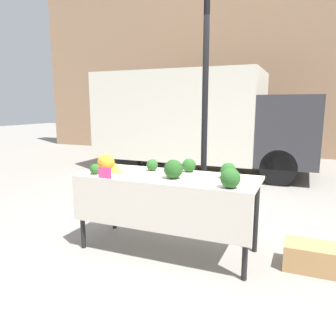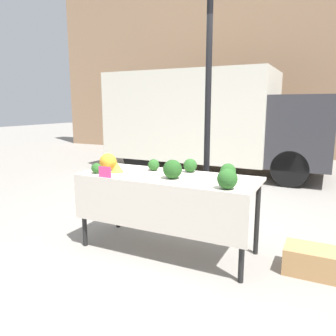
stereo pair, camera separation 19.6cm
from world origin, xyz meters
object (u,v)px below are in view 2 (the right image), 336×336
at_px(produce_crate, 311,260).
at_px(orange_cauliflower, 108,162).
at_px(parked_truck, 209,119).
at_px(price_sign, 105,172).

bearing_deg(produce_crate, orange_cauliflower, -175.34).
height_order(parked_truck, orange_cauliflower, parked_truck).
distance_m(orange_cauliflower, produce_crate, 2.27).
relative_size(orange_cauliflower, produce_crate, 0.41).
distance_m(price_sign, produce_crate, 2.13).
bearing_deg(price_sign, parked_truck, 96.58).
relative_size(price_sign, produce_crate, 0.32).
relative_size(orange_cauliflower, price_sign, 1.28).
distance_m(parked_truck, orange_cauliflower, 4.38).
xyz_separation_m(orange_cauliflower, price_sign, (0.20, -0.32, -0.04)).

